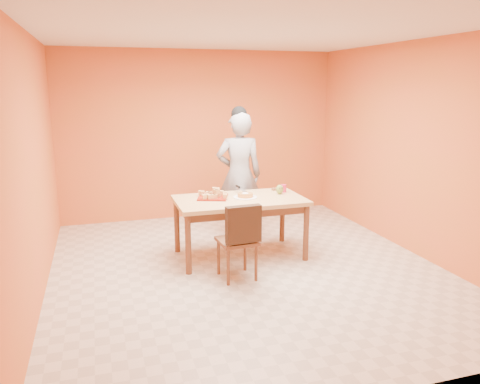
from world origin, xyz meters
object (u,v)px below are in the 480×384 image
object	(u,v)px
magenta_glass	(284,188)
checker_tin	(275,189)
person	(239,175)
egg_ornament	(280,189)
pastry_platter	(213,197)
dining_table	(240,206)
red_dinner_plate	(215,194)
sponge_cake	(245,195)
dining_chair	(237,239)

from	to	relation	value
magenta_glass	checker_tin	world-z (taller)	magenta_glass
person	egg_ornament	xyz separation A→B (m)	(0.32, -0.77, -0.07)
pastry_platter	magenta_glass	world-z (taller)	magenta_glass
dining_table	red_dinner_plate	bearing A→B (deg)	130.89
person	sponge_cake	world-z (taller)	person
egg_ornament	checker_tin	size ratio (longest dim) A/B	1.35
person	magenta_glass	xyz separation A→B (m)	(0.41, -0.68, -0.08)
sponge_cake	checker_tin	world-z (taller)	sponge_cake
dining_table	magenta_glass	distance (m)	0.69
egg_ornament	person	bearing A→B (deg)	104.11
dining_table	checker_tin	world-z (taller)	checker_tin
dining_table	checker_tin	bearing A→B (deg)	28.01
egg_ornament	dining_table	bearing A→B (deg)	179.25
dining_table	egg_ornament	world-z (taller)	egg_ornament
red_dinner_plate	sponge_cake	xyz separation A→B (m)	(0.32, -0.27, 0.03)
egg_ornament	pastry_platter	bearing A→B (deg)	168.55
egg_ornament	checker_tin	xyz separation A→B (m)	(0.02, 0.24, -0.05)
sponge_cake	checker_tin	bearing A→B (deg)	30.59
sponge_cake	magenta_glass	xyz separation A→B (m)	(0.58, 0.15, 0.02)
dining_chair	sponge_cake	size ratio (longest dim) A/B	4.58
sponge_cake	magenta_glass	size ratio (longest dim) A/B	1.90
dining_table	egg_ornament	size ratio (longest dim) A/B	12.99
pastry_platter	red_dinner_plate	bearing A→B (deg)	65.13
magenta_glass	red_dinner_plate	bearing A→B (deg)	172.66
sponge_cake	person	bearing A→B (deg)	78.30
dining_table	egg_ornament	xyz separation A→B (m)	(0.57, 0.08, 0.16)
dining_table	person	bearing A→B (deg)	73.60
dining_table	red_dinner_plate	size ratio (longest dim) A/B	5.80
pastry_platter	red_dinner_plate	size ratio (longest dim) A/B	1.30
red_dinner_plate	checker_tin	distance (m)	0.83
person	pastry_platter	distance (m)	0.92
red_dinner_plate	sponge_cake	distance (m)	0.42
dining_chair	pastry_platter	bearing A→B (deg)	91.69
magenta_glass	person	bearing A→B (deg)	121.05
pastry_platter	red_dinner_plate	world-z (taller)	pastry_platter
egg_ornament	magenta_glass	distance (m)	0.13
dining_chair	person	bearing A→B (deg)	68.28
person	red_dinner_plate	world-z (taller)	person
dining_chair	red_dinner_plate	distance (m)	1.01
pastry_platter	sponge_cake	world-z (taller)	sponge_cake
person	egg_ornament	size ratio (longest dim) A/B	14.47
egg_ornament	dining_chair	bearing A→B (deg)	-145.15
magenta_glass	checker_tin	size ratio (longest dim) A/B	1.13
magenta_glass	sponge_cake	bearing A→B (deg)	-165.08
sponge_cake	checker_tin	size ratio (longest dim) A/B	2.14
magenta_glass	egg_ornament	bearing A→B (deg)	-135.67
dining_table	sponge_cake	bearing A→B (deg)	7.31
red_dinner_plate	dining_table	bearing A→B (deg)	-49.11
pastry_platter	magenta_glass	bearing A→B (deg)	2.44
person	sponge_cake	size ratio (longest dim) A/B	9.15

